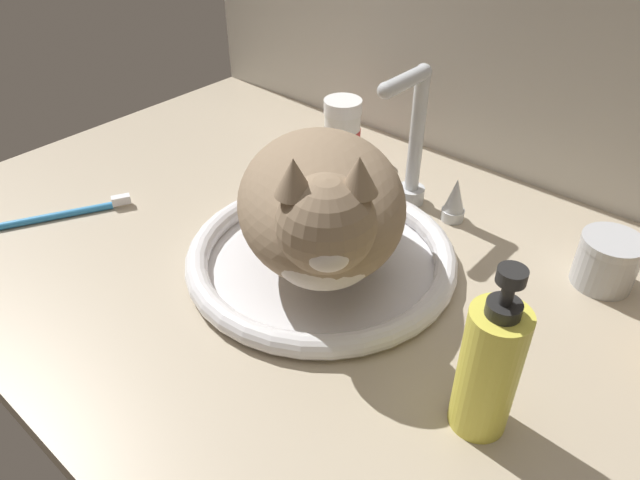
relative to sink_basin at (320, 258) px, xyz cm
name	(u,v)px	position (x,y,z in cm)	size (l,w,h in cm)	color
countertop	(299,261)	(-3.93, 0.22, -2.76)	(106.22, 72.23, 3.00)	#B7A88E
backsplash_wall	(462,64)	(-3.93, 37.54, 13.66)	(106.22, 2.40, 35.84)	beige
sink_basin	(320,258)	(0.00, 0.00, 0.00)	(33.69, 33.69, 2.83)	white
faucet	(412,155)	(0.00, 19.27, 6.71)	(17.35, 11.22, 20.56)	silver
cat	(321,206)	(1.27, -1.31, 8.85)	(32.73, 33.11, 18.28)	#8C755B
pill_bottle	(342,130)	(-16.67, 24.57, 3.23)	(6.09, 6.09, 9.65)	white
soap_pump_bottle	(489,368)	(26.34, -7.84, 5.98)	(5.34, 5.34, 18.23)	#E5DB4C
metal_jar	(607,261)	(27.74, 19.92, 2.01)	(7.24, 7.24, 6.49)	#B2B5BA
toothbrush	(67,213)	(-34.10, -15.14, -0.64)	(9.54, 16.96, 1.70)	#338CD1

